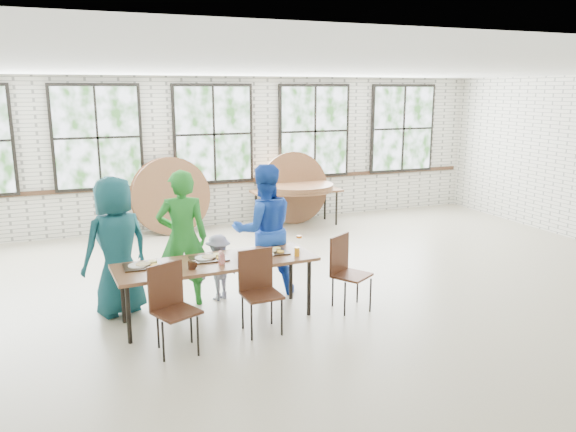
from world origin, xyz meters
name	(u,v)px	position (x,y,z in m)	size (l,w,h in m)	color
room	(214,137)	(0.00, 4.44, 1.83)	(12.00, 12.00, 12.00)	#B1A78D
dining_table	(217,265)	(-1.19, -0.28, 0.69)	(2.44, 0.93, 0.74)	brown
chair_near_left	(171,300)	(-1.85, -0.90, 0.56)	(0.55, 0.54, 0.95)	#452517
chair_near_right	(259,284)	(-0.82, -0.74, 0.56)	(0.44, 0.43, 0.95)	#452517
chair_spare	(345,266)	(0.42, -0.52, 0.56)	(0.57, 0.57, 0.95)	#452517
adult_teal	(116,246)	(-2.28, 0.37, 0.87)	(0.85, 0.55, 1.74)	#17535A
adult_green	(183,238)	(-1.46, 0.37, 0.89)	(0.65, 0.42, 1.77)	#228128
toddler	(219,267)	(-1.00, 0.37, 0.44)	(0.57, 0.33, 0.89)	#16143E
adult_blue	(264,230)	(-0.36, 0.37, 0.89)	(0.87, 0.68, 1.79)	blue
storage_table	(296,193)	(1.55, 3.85, 0.69)	(1.82, 0.79, 0.74)	brown
tabletop_clutter	(223,259)	(-1.12, -0.31, 0.77)	(2.08, 0.57, 0.11)	black
round_tops_stacked	(296,187)	(1.55, 3.85, 0.80)	(1.50, 1.50, 0.13)	brown
round_tops_leaning	(214,194)	(-0.11, 4.11, 0.73)	(4.07, 0.41, 1.49)	brown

